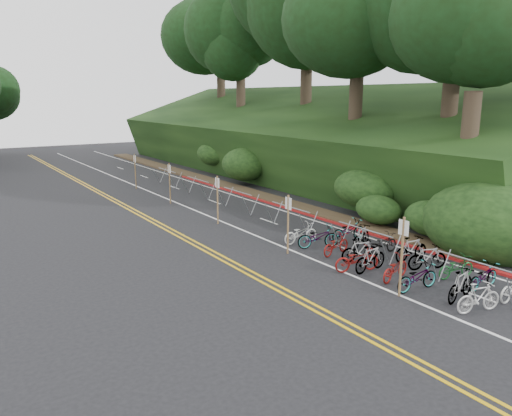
% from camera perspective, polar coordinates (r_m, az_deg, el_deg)
% --- Properties ---
extents(ground, '(120.00, 120.00, 0.00)m').
position_cam_1_polar(ground, '(17.11, 12.21, -9.73)').
color(ground, black).
rests_on(ground, ground).
extents(road_markings, '(7.47, 80.00, 0.01)m').
position_cam_1_polar(road_markings, '(25.12, -3.31, -2.22)').
color(road_markings, gold).
rests_on(road_markings, ground).
extents(red_curb, '(0.25, 28.00, 0.10)m').
position_cam_1_polar(red_curb, '(29.37, 3.40, 0.05)').
color(red_curb, maroon).
rests_on(red_curb, ground).
extents(embankment, '(14.30, 48.14, 9.11)m').
position_cam_1_polar(embankment, '(38.88, 5.87, 6.85)').
color(embankment, black).
rests_on(embankment, ground).
extents(tree_cluster, '(32.44, 54.03, 18.36)m').
position_cam_1_polar(tree_cluster, '(39.55, -0.58, 19.93)').
color(tree_cluster, '#2D2319').
rests_on(tree_cluster, ground).
extents(bike_rack_front, '(1.14, 2.92, 1.17)m').
position_cam_1_polar(bike_rack_front, '(17.95, 23.80, -6.58)').
color(bike_rack_front, gray).
rests_on(bike_rack_front, ground).
extents(bike_racks_rest, '(1.14, 23.00, 1.17)m').
position_cam_1_polar(bike_racks_rest, '(28.54, -2.14, 1.35)').
color(bike_racks_rest, gray).
rests_on(bike_racks_rest, ground).
extents(signpost_near, '(0.08, 0.40, 2.68)m').
position_cam_1_polar(signpost_near, '(16.84, 16.34, -4.82)').
color(signpost_near, brown).
rests_on(signpost_near, ground).
extents(signposts_rest, '(0.08, 18.40, 2.50)m').
position_cam_1_polar(signposts_rest, '(28.17, -7.39, 2.29)').
color(signposts_rest, brown).
rests_on(signposts_rest, ground).
extents(bike_front, '(1.11, 1.88, 0.93)m').
position_cam_1_polar(bike_front, '(19.15, 11.45, -5.77)').
color(bike_front, maroon).
rests_on(bike_front, ground).
extents(bike_valet, '(2.98, 10.63, 1.04)m').
position_cam_1_polar(bike_valet, '(19.93, 15.24, -5.22)').
color(bike_valet, beige).
rests_on(bike_valet, ground).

